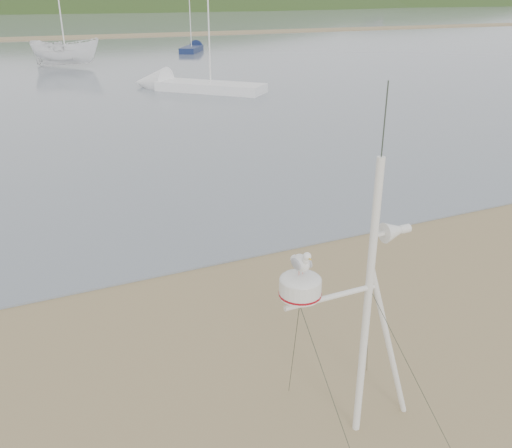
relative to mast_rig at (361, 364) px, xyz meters
name	(u,v)px	position (x,y,z in m)	size (l,w,h in m)	color
ground	(109,448)	(-2.90, 1.04, -1.06)	(560.00, 560.00, 0.00)	olive
hill_ridge	(49,61)	(15.62, 236.04, -20.75)	(620.00, 180.00, 80.00)	#213616
mast_rig	(361,364)	(0.00, 0.00, 0.00)	(1.94, 2.07, 4.38)	white
boat_white	(62,29)	(1.46, 40.47, 1.68)	(2.03, 2.09, 5.40)	white
sailboat_white_near	(175,85)	(5.80, 26.68, -0.76)	(7.00, 7.23, 8.00)	white
sailboat_blue_far	(195,48)	(14.35, 48.29, -0.75)	(4.21, 5.65, 5.78)	#15214A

